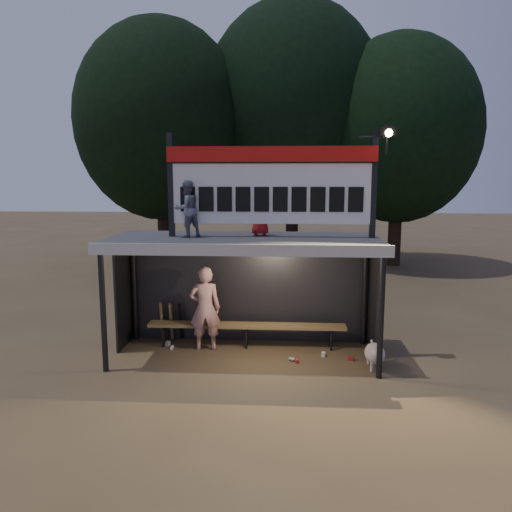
{
  "coord_description": "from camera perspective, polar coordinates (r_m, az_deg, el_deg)",
  "views": [
    {
      "loc": [
        0.8,
        -9.17,
        3.41
      ],
      "look_at": [
        0.2,
        0.4,
        1.9
      ],
      "focal_mm": 35.0,
      "sensor_mm": 36.0,
      "label": 1
    }
  ],
  "objects": [
    {
      "name": "ground",
      "position": [
        9.82,
        -1.34,
        -11.38
      ],
      "size": [
        80.0,
        80.0,
        0.0
      ],
      "primitive_type": "plane",
      "color": "brown",
      "rests_on": "ground"
    },
    {
      "name": "player",
      "position": [
        9.99,
        -5.84,
        -5.97
      ],
      "size": [
        0.66,
        0.48,
        1.69
      ],
      "primitive_type": "imported",
      "rotation": [
        0.0,
        0.0,
        3.27
      ],
      "color": "white",
      "rests_on": "ground"
    },
    {
      "name": "child_a",
      "position": [
        9.28,
        -7.9,
        5.34
      ],
      "size": [
        0.64,
        0.63,
        1.04
      ],
      "primitive_type": "imported",
      "rotation": [
        0.0,
        0.0,
        3.88
      ],
      "color": "slate",
      "rests_on": "dugout_shelter"
    },
    {
      "name": "child_b",
      "position": [
        9.46,
        0.49,
        4.94
      ],
      "size": [
        0.42,
        0.28,
        0.86
      ],
      "primitive_type": "imported",
      "rotation": [
        0.0,
        0.0,
        3.12
      ],
      "color": "maroon",
      "rests_on": "dugout_shelter"
    },
    {
      "name": "dugout_shelter",
      "position": [
        9.58,
        -1.25,
        -0.45
      ],
      "size": [
        5.1,
        2.08,
        2.32
      ],
      "color": "#3C3C3E",
      "rests_on": "ground"
    },
    {
      "name": "scoreboard_assembly",
      "position": [
        9.16,
        2.1,
        8.41
      ],
      "size": [
        4.1,
        0.27,
        1.99
      ],
      "color": "black",
      "rests_on": "dugout_shelter"
    },
    {
      "name": "bench",
      "position": [
        10.2,
        -1.08,
        -8.02
      ],
      "size": [
        4.0,
        0.35,
        0.48
      ],
      "color": "olive",
      "rests_on": "ground"
    },
    {
      "name": "tree_left",
      "position": [
        19.87,
        -10.79,
        14.88
      ],
      "size": [
        6.46,
        6.46,
        9.27
      ],
      "color": "#301D15",
      "rests_on": "ground"
    },
    {
      "name": "tree_mid",
      "position": [
        20.85,
        4.27,
        16.53
      ],
      "size": [
        7.22,
        7.22,
        10.36
      ],
      "color": "black",
      "rests_on": "ground"
    },
    {
      "name": "tree_right",
      "position": [
        20.19,
        16.03,
        13.67
      ],
      "size": [
        6.08,
        6.08,
        8.72
      ],
      "color": "#302015",
      "rests_on": "ground"
    },
    {
      "name": "dog",
      "position": [
        9.38,
        13.45,
        -10.8
      ],
      "size": [
        0.36,
        0.81,
        0.49
      ],
      "color": "beige",
      "rests_on": "ground"
    },
    {
      "name": "bats",
      "position": [
        10.7,
        -9.67,
        -7.35
      ],
      "size": [
        0.49,
        0.33,
        0.84
      ],
      "color": "#A77E4D",
      "rests_on": "ground"
    },
    {
      "name": "litter",
      "position": [
        9.85,
        1.07,
        -11.08
      ],
      "size": [
        3.75,
        0.95,
        0.08
      ],
      "color": "#A8201C",
      "rests_on": "ground"
    }
  ]
}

